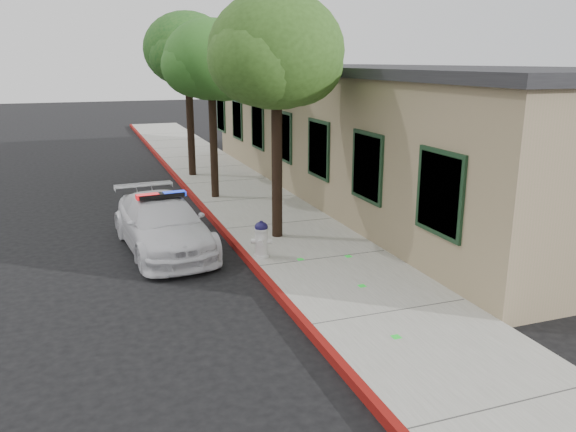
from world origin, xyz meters
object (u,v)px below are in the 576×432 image
(fire_hydrant, at_px, (261,239))
(street_tree_near, at_px, (277,56))
(clapboard_building, at_px, (391,130))
(street_tree_mid, at_px, (211,64))
(street_tree_far, at_px, (189,53))
(police_car, at_px, (163,224))

(fire_hydrant, xyz_separation_m, street_tree_near, (0.86, 1.39, 3.94))
(clapboard_building, distance_m, fire_hydrant, 8.52)
(fire_hydrant, relative_size, street_tree_mid, 0.15)
(street_tree_near, xyz_separation_m, street_tree_far, (-0.46, 8.67, 0.16))
(street_tree_mid, bearing_deg, street_tree_far, 89.59)
(police_car, relative_size, street_tree_far, 0.76)
(police_car, height_order, street_tree_far, street_tree_far)
(fire_hydrant, xyz_separation_m, street_tree_far, (0.40, 10.06, 4.10))
(police_car, distance_m, street_tree_mid, 6.23)
(police_car, height_order, street_tree_near, street_tree_near)
(police_car, xyz_separation_m, street_tree_mid, (2.30, 4.47, 3.67))
(street_tree_far, bearing_deg, police_car, -105.59)
(clapboard_building, relative_size, police_car, 4.55)
(police_car, bearing_deg, fire_hydrant, -46.93)
(clapboard_building, xyz_separation_m, fire_hydrant, (-6.34, -5.47, -1.56))
(street_tree_far, bearing_deg, street_tree_mid, -90.41)
(police_car, height_order, street_tree_mid, street_tree_mid)
(clapboard_building, distance_m, police_car, 9.20)
(clapboard_building, relative_size, street_tree_far, 3.47)
(police_car, bearing_deg, street_tree_near, -11.92)
(street_tree_mid, height_order, street_tree_far, street_tree_far)
(street_tree_mid, xyz_separation_m, street_tree_far, (0.03, 3.87, 0.36))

